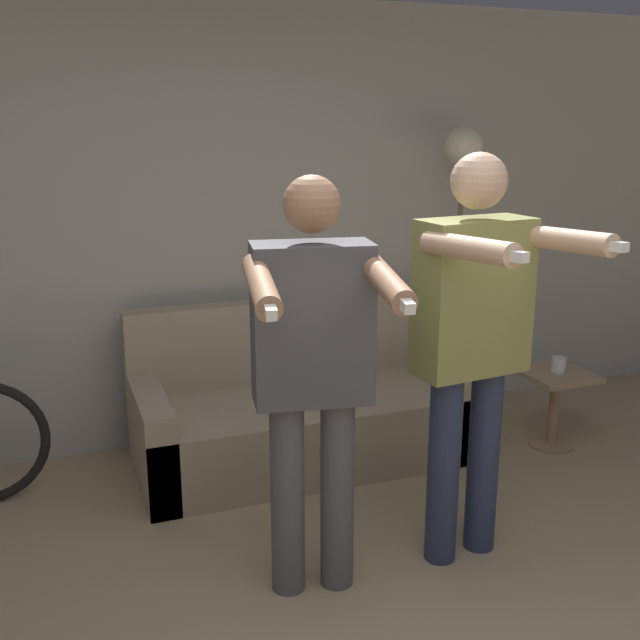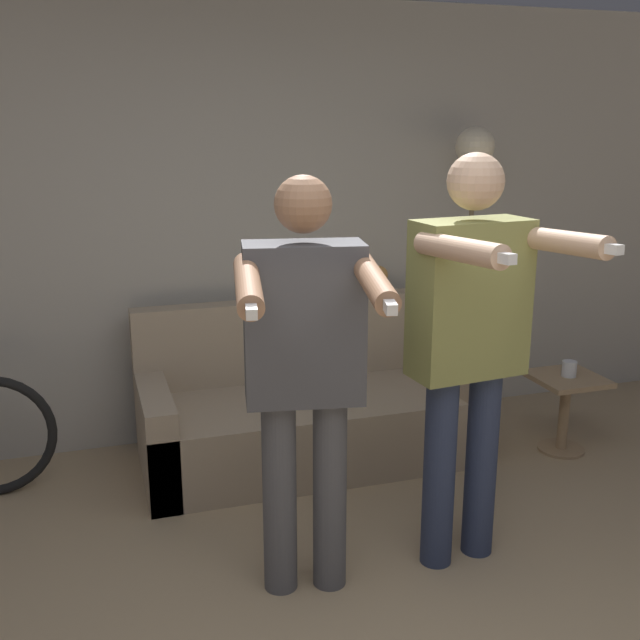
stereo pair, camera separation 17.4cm
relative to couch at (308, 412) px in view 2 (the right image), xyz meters
name	(u,v)px [view 2 (the right image)]	position (x,y,z in m)	size (l,w,h in m)	color
wall_back	(227,227)	(-0.34, 0.52, 1.02)	(10.00, 0.05, 2.60)	#B7B2A8
couch	(308,412)	(0.00, 0.00, 0.00)	(1.90, 0.82, 0.89)	tan
person_left	(305,362)	(-0.38, -1.22, 0.73)	(0.61, 0.74, 1.72)	#56565B
person_right	(470,334)	(0.34, -1.22, 0.78)	(0.60, 0.72, 1.79)	#2D3856
cat	(361,282)	(0.43, 0.29, 0.68)	(0.45, 0.13, 0.17)	tan
floor_lamp	(473,186)	(1.10, 0.18, 1.26)	(0.25, 0.25, 1.88)	#756047
side_table	(565,398)	(1.47, -0.38, 0.06)	(0.39, 0.39, 0.47)	#A38460
cup	(569,369)	(1.48, -0.39, 0.24)	(0.08, 0.08, 0.09)	silver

